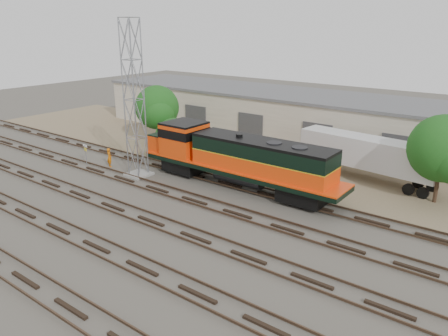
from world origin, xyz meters
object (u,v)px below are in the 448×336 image
Objects in this scene: signal_tower at (134,103)px; semi_trailer at (371,154)px; worker at (109,157)px; locomotive at (236,157)px.

signal_tower is 1.09× the size of semi_trailer.
semi_trailer reaches higher than worker.
signal_tower is at bearing -161.04° from worker.
worker is 23.46m from semi_trailer.
locomotive reaches higher than worker.
signal_tower is 7.39× the size of worker.
locomotive is at bearing -128.19° from semi_trailer.
worker is at bearing -166.93° from locomotive.
signal_tower is at bearing -139.47° from semi_trailer.
semi_trailer is at bearing -132.42° from worker.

